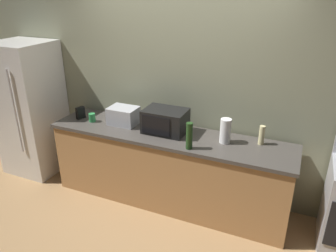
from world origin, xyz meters
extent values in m
plane|color=#A87F51|center=(0.00, 0.00, 0.00)|extent=(8.00, 8.00, 0.00)
cube|color=gray|center=(0.00, 0.81, 1.35)|extent=(6.40, 0.10, 2.70)
cube|color=#B27F4C|center=(0.00, 0.40, 0.43)|extent=(2.80, 0.60, 0.86)
cube|color=#47423D|center=(0.00, 0.40, 0.88)|extent=(2.84, 0.64, 0.04)
cube|color=white|center=(-2.05, 0.40, 0.90)|extent=(0.72, 0.70, 1.80)
cylinder|color=silver|center=(-1.91, 0.03, 1.00)|extent=(0.02, 0.02, 1.10)
cube|color=black|center=(-0.05, 0.45, 1.04)|extent=(0.48, 0.34, 0.27)
cube|color=black|center=(-0.09, 0.28, 1.04)|extent=(0.34, 0.01, 0.21)
cube|color=#B7BABF|center=(-0.61, 0.46, 1.01)|extent=(0.34, 0.26, 0.21)
cylinder|color=white|center=(0.64, 0.45, 1.04)|extent=(0.12, 0.12, 0.27)
cube|color=black|center=(-1.20, 0.39, 0.98)|extent=(0.08, 0.12, 0.15)
cylinder|color=#1E3F19|center=(0.34, 0.16, 1.04)|extent=(0.07, 0.07, 0.29)
cylinder|color=beige|center=(1.00, 0.56, 1.00)|extent=(0.06, 0.06, 0.21)
cylinder|color=#2D8C47|center=(-1.01, 0.36, 0.95)|extent=(0.08, 0.08, 0.11)
camera|label=1|loc=(1.33, -2.66, 2.46)|focal=34.67mm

